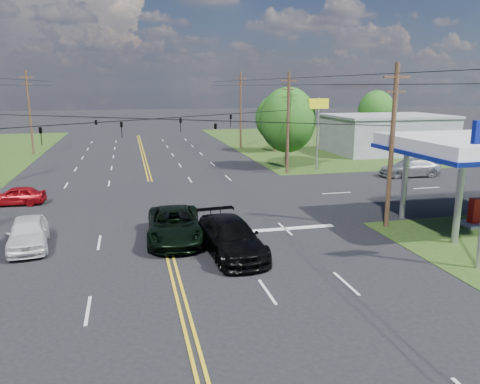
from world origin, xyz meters
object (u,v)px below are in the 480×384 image
object	(u,v)px
tree_far_r	(376,112)
pickup_dkgreen	(174,225)
suv_black	(231,237)
pole_left_far	(30,112)
tree_right_a	(288,120)
pole_right_far	(241,109)
retail_ne	(387,135)
pole_se	(392,145)
pickup_white	(28,233)
pole_ne	(288,122)
tree_right_b	(275,118)

from	to	relation	value
tree_far_r	pickup_dkgreen	xyz separation A→B (m)	(-33.50, -38.50, -3.68)
suv_black	tree_far_r	bearing A→B (deg)	47.84
pole_left_far	tree_right_a	size ratio (longest dim) A/B	1.22
pickup_dkgreen	tree_far_r	bearing A→B (deg)	52.90
pole_right_far	tree_far_r	size ratio (longest dim) A/B	1.31
retail_ne	pole_se	distance (m)	33.72
tree_far_r	suv_black	distance (m)	51.82
pole_right_far	pickup_white	distance (m)	41.40
retail_ne	tree_far_r	world-z (taller)	tree_far_r
pickup_white	tree_right_a	bearing A→B (deg)	36.81
pole_left_far	pickup_white	size ratio (longest dim) A/B	2.10
pole_right_far	tree_far_r	xyz separation A→B (m)	(21.00, 2.00, -0.62)
pole_right_far	pickup_dkgreen	distance (m)	38.82
pole_ne	pole_right_far	xyz separation A→B (m)	(0.00, 19.00, 0.25)
retail_ne	pole_right_far	world-z (taller)	pole_right_far
tree_right_b	pickup_dkgreen	distance (m)	36.38
pole_ne	tree_right_b	world-z (taller)	pole_ne
retail_ne	tree_right_b	xyz separation A→B (m)	(-13.50, 4.00, 2.02)
pole_right_far	tree_right_a	bearing A→B (deg)	-86.42
pole_se	tree_far_r	distance (m)	44.30
pole_right_far	suv_black	xyz separation A→B (m)	(-10.00, -39.36, -4.29)
retail_ne	tree_right_b	distance (m)	14.22
tree_right_a	suv_black	world-z (taller)	tree_right_a
pole_ne	tree_far_r	bearing A→B (deg)	45.00
pickup_white	retail_ne	bearing A→B (deg)	30.31
tree_right_a	suv_black	distance (m)	26.13
pole_ne	suv_black	size ratio (longest dim) A/B	1.57
pole_ne	tree_right_b	size ratio (longest dim) A/B	1.34
pole_se	pickup_white	xyz separation A→B (m)	(-19.98, 1.00, -4.11)
tree_right_a	pickup_dkgreen	bearing A→B (deg)	-123.37
tree_right_b	suv_black	xyz separation A→B (m)	(-13.50, -35.36, -3.34)
tree_right_b	pickup_white	xyz separation A→B (m)	(-23.48, -32.00, -3.41)
tree_right_a	pole_ne	bearing A→B (deg)	-108.43
tree_far_r	pole_left_far	bearing A→B (deg)	-177.56
pole_se	suv_black	distance (m)	11.04
pole_right_far	pickup_dkgreen	size ratio (longest dim) A/B	1.61
retail_ne	pole_left_far	distance (m)	43.84
pole_se	suv_black	bearing A→B (deg)	-166.73
retail_ne	tree_far_r	bearing A→B (deg)	68.20
pole_se	pickup_white	size ratio (longest dim) A/B	2.00
tree_far_r	tree_right_a	bearing A→B (deg)	-138.01
retail_ne	pole_left_far	bearing A→B (deg)	169.46
tree_right_b	pole_right_far	bearing A→B (deg)	131.19
pole_left_far	pickup_white	world-z (taller)	pole_left_far
pole_se	pickup_white	distance (m)	20.42
pole_left_far	tree_right_b	world-z (taller)	pole_left_far
pole_se	pole_right_far	xyz separation A→B (m)	(0.00, 37.00, 0.25)
tree_right_a	tree_far_r	distance (m)	26.91
pole_se	pole_ne	bearing A→B (deg)	90.00
pickup_dkgreen	pole_se	bearing A→B (deg)	1.63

